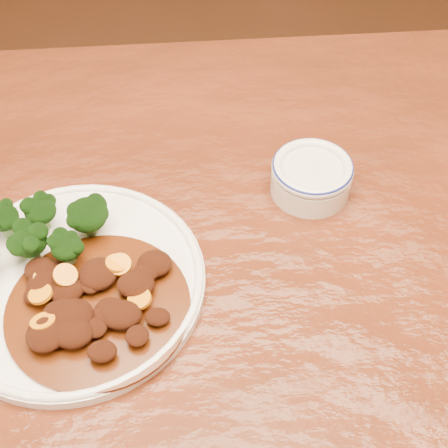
{
  "coord_description": "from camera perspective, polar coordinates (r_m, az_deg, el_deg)",
  "views": [
    {
      "loc": [
        -0.03,
        -0.47,
        1.35
      ],
      "look_at": [
        -0.04,
        0.02,
        0.77
      ],
      "focal_mm": 50.0,
      "sensor_mm": 36.0,
      "label": 1
    }
  ],
  "objects": [
    {
      "name": "dinner_plate",
      "position": [
        0.74,
        -13.52,
        -5.13
      ],
      "size": [
        0.3,
        0.3,
        0.02
      ],
      "rotation": [
        0.0,
        0.0,
        -0.09
      ],
      "color": "white",
      "rests_on": "dining_table"
    },
    {
      "name": "mince_stew",
      "position": [
        0.7,
        -12.04,
        -6.93
      ],
      "size": [
        0.2,
        0.2,
        0.04
      ],
      "color": "#4C1C08",
      "rests_on": "dinner_plate"
    },
    {
      "name": "dip_bowl",
      "position": [
        0.82,
        8.0,
        4.4
      ],
      "size": [
        0.11,
        0.11,
        0.05
      ],
      "rotation": [
        0.0,
        0.0,
        0.4
      ],
      "color": "silver",
      "rests_on": "dining_table"
    },
    {
      "name": "broccoli_florets",
      "position": [
        0.76,
        -16.58,
        -0.59
      ],
      "size": [
        0.16,
        0.11,
        0.05
      ],
      "color": "#638B48",
      "rests_on": "dinner_plate"
    },
    {
      "name": "dining_table",
      "position": [
        0.83,
        2.55,
        -5.65
      ],
      "size": [
        1.57,
        1.03,
        0.75
      ],
      "rotation": [
        0.0,
        0.0,
        0.09
      ],
      "color": "#59220F",
      "rests_on": "ground"
    }
  ]
}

